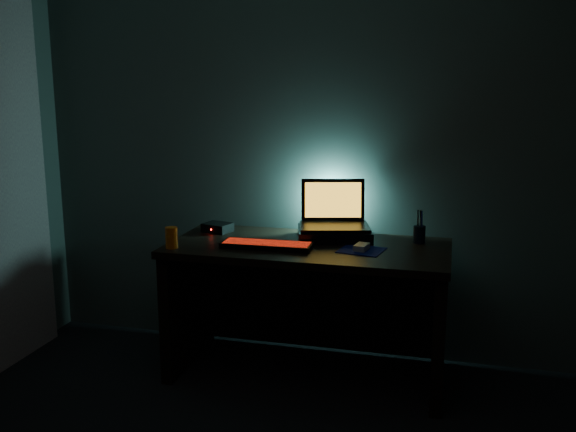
# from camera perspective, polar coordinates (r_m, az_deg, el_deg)

# --- Properties ---
(room) EXTENTS (3.50, 4.00, 2.50)m
(room) POSITION_cam_1_polar(r_m,az_deg,el_deg) (1.83, -9.36, 0.44)
(room) COLOR black
(room) RESTS_ON ground
(desk) EXTENTS (1.50, 0.70, 0.75)m
(desk) POSITION_cam_1_polar(r_m,az_deg,el_deg) (3.57, 1.96, -6.36)
(desk) COLOR black
(desk) RESTS_ON ground
(curtain) EXTENTS (0.06, 0.65, 2.30)m
(curtain) POSITION_cam_1_polar(r_m,az_deg,el_deg) (3.94, -23.96, 4.15)
(curtain) COLOR beige
(curtain) RESTS_ON ground
(riser) EXTENTS (0.46, 0.39, 0.06)m
(riser) POSITION_cam_1_polar(r_m,az_deg,el_deg) (3.58, 4.13, -1.57)
(riser) COLOR black
(riser) RESTS_ON desk
(laptop) EXTENTS (0.43, 0.37, 0.26)m
(laptop) POSITION_cam_1_polar(r_m,az_deg,el_deg) (3.61, 4.09, 0.01)
(laptop) COLOR black
(laptop) RESTS_ON riser
(keyboard) EXTENTS (0.48, 0.17, 0.03)m
(keyboard) POSITION_cam_1_polar(r_m,az_deg,el_deg) (3.38, -1.90, -2.59)
(keyboard) COLOR black
(keyboard) RESTS_ON desk
(mousepad) EXTENTS (0.25, 0.24, 0.00)m
(mousepad) POSITION_cam_1_polar(r_m,az_deg,el_deg) (3.35, 6.55, -3.04)
(mousepad) COLOR navy
(mousepad) RESTS_ON desk
(mouse) EXTENTS (0.08, 0.11, 0.03)m
(mouse) POSITION_cam_1_polar(r_m,az_deg,el_deg) (3.35, 6.56, -2.75)
(mouse) COLOR #99989E
(mouse) RESTS_ON mousepad
(pen_cup) EXTENTS (0.07, 0.07, 0.09)m
(pen_cup) POSITION_cam_1_polar(r_m,az_deg,el_deg) (3.55, 11.59, -1.62)
(pen_cup) COLOR black
(pen_cup) RESTS_ON desk
(juice_glass) EXTENTS (0.08, 0.08, 0.11)m
(juice_glass) POSITION_cam_1_polar(r_m,az_deg,el_deg) (3.42, -10.32, -1.90)
(juice_glass) COLOR orange
(juice_glass) RESTS_ON desk
(router) EXTENTS (0.18, 0.16, 0.05)m
(router) POSITION_cam_1_polar(r_m,az_deg,el_deg) (3.76, -6.29, -1.02)
(router) COLOR black
(router) RESTS_ON desk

